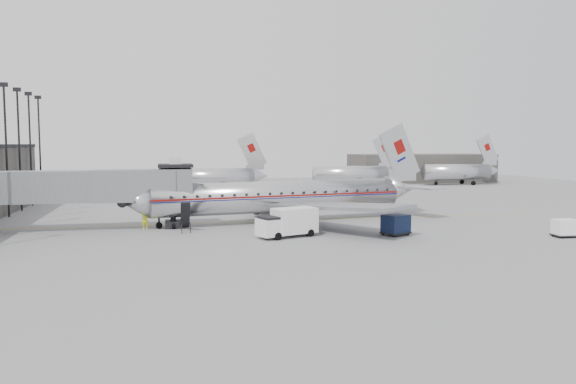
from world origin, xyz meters
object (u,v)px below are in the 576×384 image
airliner (285,196)px  baggage_cart_navy (396,224)px  service_van (288,222)px  ramp_worker (145,220)px  baggage_cart_white (565,228)px

airliner → baggage_cart_navy: 13.68m
service_van → ramp_worker: service_van is taller
service_van → baggage_cart_navy: service_van is taller
service_van → baggage_cart_navy: bearing=-26.8°
service_van → baggage_cart_navy: 9.97m
baggage_cart_white → ramp_worker: ramp_worker is taller
airliner → baggage_cart_white: bearing=-43.4°
baggage_cart_white → service_van: bearing=170.9°
service_van → baggage_cart_white: size_ratio=2.74×
ramp_worker → baggage_cart_navy: bearing=-17.3°
airliner → baggage_cart_white: (22.45, -15.33, -1.86)m
service_van → baggage_cart_white: bearing=-32.8°
airliner → service_van: airliner is taller
airliner → ramp_worker: size_ratio=17.79×
service_van → baggage_cart_white: 24.97m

